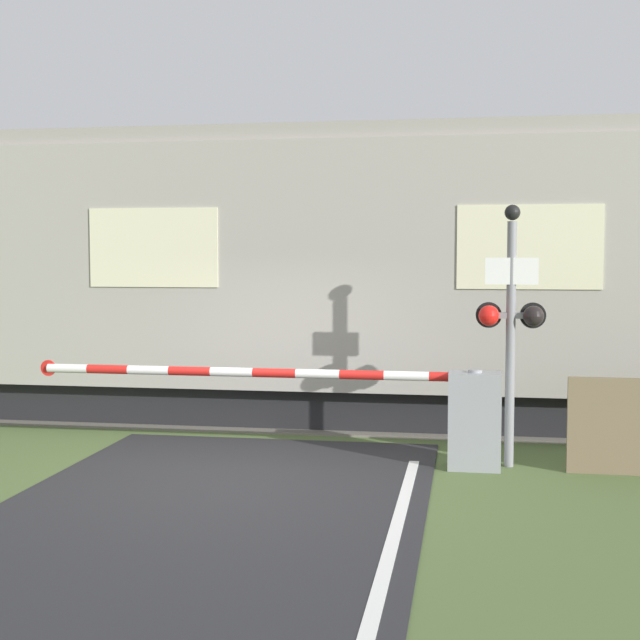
{
  "coord_description": "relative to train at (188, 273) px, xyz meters",
  "views": [
    {
      "loc": [
        2.47,
        -9.5,
        2.46
      ],
      "look_at": [
        0.63,
        1.45,
        1.66
      ],
      "focal_mm": 50.0,
      "sensor_mm": 36.0,
      "label": 1
    }
  ],
  "objects": [
    {
      "name": "signal_post",
      "position": [
        4.85,
        -2.98,
        -0.45
      ],
      "size": [
        0.8,
        0.26,
        3.05
      ],
      "color": "gray",
      "rests_on": "ground_plane"
    },
    {
      "name": "train",
      "position": [
        0.0,
        0.0,
        0.0
      ],
      "size": [
        18.67,
        3.15,
        4.29
      ],
      "color": "black",
      "rests_on": "ground_plane"
    },
    {
      "name": "crossing_barrier",
      "position": [
        3.97,
        -3.14,
        -1.53
      ],
      "size": [
        5.67,
        0.44,
        1.16
      ],
      "color": "gray",
      "rests_on": "ground_plane"
    },
    {
      "name": "ground_plane",
      "position": [
        1.9,
        -3.99,
        -2.19
      ],
      "size": [
        80.0,
        80.0,
        0.0
      ],
      "primitive_type": "plane",
      "color": "#4C6033"
    },
    {
      "name": "track_bed",
      "position": [
        1.9,
        0.0,
        -2.17
      ],
      "size": [
        36.0,
        3.2,
        0.13
      ],
      "color": "#666056",
      "rests_on": "ground_plane"
    }
  ]
}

